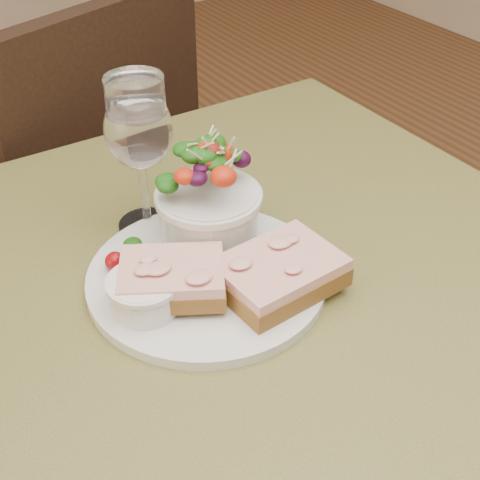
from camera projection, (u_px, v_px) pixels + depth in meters
cafe_table at (243, 354)px, 0.77m from camera, size 0.80×0.80×0.75m
chair_far at (75, 273)px, 1.44m from camera, size 0.54×0.54×0.90m
dinner_plate at (207, 277)px, 0.72m from camera, size 0.26×0.26×0.01m
sandwich_front at (279, 273)px, 0.69m from camera, size 0.13×0.10×0.03m
sandwich_back at (172, 278)px, 0.67m from camera, size 0.13×0.12×0.03m
ramekin at (144, 293)px, 0.66m from camera, size 0.07×0.07×0.04m
salad_bowl at (208, 194)px, 0.73m from camera, size 0.11×0.11×0.13m
garnish at (121, 258)px, 0.72m from camera, size 0.05×0.04×0.02m
wine_glass at (139, 134)px, 0.73m from camera, size 0.08×0.08×0.18m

